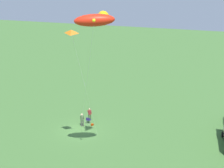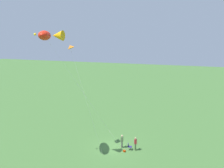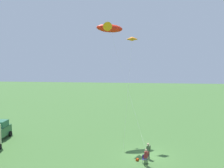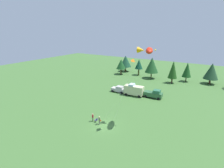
% 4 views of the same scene
% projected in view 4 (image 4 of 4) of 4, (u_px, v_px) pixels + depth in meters
% --- Properties ---
extents(ground_plane, '(160.00, 160.00, 0.00)m').
position_uv_depth(ground_plane, '(104.00, 125.00, 34.44)').
color(ground_plane, '#3B642E').
extents(person_kite_flyer, '(0.43, 0.53, 1.74)m').
position_uv_depth(person_kite_flyer, '(99.00, 120.00, 34.54)').
color(person_kite_flyer, '#433B3F').
rests_on(person_kite_flyer, ground).
extents(folding_chair, '(0.50, 0.50, 0.82)m').
position_uv_depth(folding_chair, '(96.00, 120.00, 35.53)').
color(folding_chair, navy).
rests_on(folding_chair, ground).
extents(person_spectator, '(0.44, 0.60, 1.74)m').
position_uv_depth(person_spectator, '(93.00, 117.00, 35.67)').
color(person_spectator, '#364D2D').
rests_on(person_spectator, ground).
extents(backpack_on_grass, '(0.39, 0.36, 0.22)m').
position_uv_depth(backpack_on_grass, '(100.00, 121.00, 36.02)').
color(backpack_on_grass, '#9E2B05').
rests_on(backpack_on_grass, ground).
extents(car_silver_compact, '(4.29, 2.40, 1.89)m').
position_uv_depth(car_silver_compact, '(119.00, 89.00, 52.43)').
color(car_silver_compact, '#BCB8B5').
rests_on(car_silver_compact, ground).
extents(van_camper_beige, '(5.57, 2.99, 3.34)m').
position_uv_depth(van_camper_beige, '(134.00, 90.00, 49.66)').
color(van_camper_beige, beige).
rests_on(van_camper_beige, ground).
extents(truck_green_flatbed, '(5.08, 2.59, 2.34)m').
position_uv_depth(truck_green_flatbed, '(154.00, 94.00, 48.12)').
color(truck_green_flatbed, '#305E39').
rests_on(truck_green_flatbed, ground).
extents(treeline_distant, '(53.48, 11.30, 8.74)m').
position_uv_depth(treeline_distant, '(184.00, 68.00, 62.44)').
color(treeline_distant, '#53311A').
rests_on(treeline_distant, ground).
extents(kite_large_fish, '(8.54, 6.94, 15.15)m').
position_uv_depth(kite_large_fish, '(147.00, 50.00, 30.92)').
color(kite_large_fish, red).
rests_on(kite_large_fish, ground).
extents(kite_delta_orange, '(4.74, 1.38, 13.43)m').
position_uv_depth(kite_delta_orange, '(134.00, 60.00, 29.52)').
color(kite_delta_orange, orange).
rests_on(kite_delta_orange, ground).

